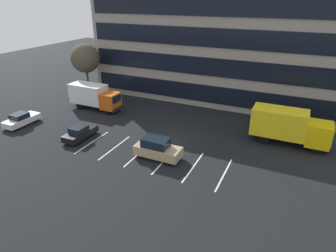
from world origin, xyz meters
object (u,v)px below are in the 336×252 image
box_truck_yellow_all (289,125)px  bare_tree (85,58)px  sedan_black (80,133)px  sedan_white (21,119)px  suv_tan (157,149)px  box_truck_orange (94,96)px

box_truck_yellow_all → bare_tree: 28.70m
box_truck_yellow_all → sedan_black: box_truck_yellow_all is taller
box_truck_yellow_all → sedan_white: size_ratio=1.86×
sedan_black → suv_tan: (9.21, -0.06, 0.28)m
box_truck_yellow_all → bare_tree: (-28.23, 3.64, 3.64)m
box_truck_yellow_all → suv_tan: 13.49m
sedan_black → sedan_white: (-8.61, -0.13, 0.02)m
bare_tree → box_truck_yellow_all: bearing=-7.4°
suv_tan → bare_tree: (-17.56, 11.83, 4.70)m
box_truck_orange → bare_tree: size_ratio=0.91×
sedan_black → bare_tree: size_ratio=0.52×
suv_tan → bare_tree: bare_tree is taller
box_truck_yellow_all → box_truck_orange: (-24.04, -0.31, -0.18)m
box_truck_yellow_all → sedan_black: (-19.89, -8.13, -1.34)m
sedan_black → sedan_white: size_ratio=0.97×
sedan_black → box_truck_yellow_all: bearing=22.2°
box_truck_yellow_all → bare_tree: bare_tree is taller
sedan_white → suv_tan: 17.82m
box_truck_orange → suv_tan: (13.37, -7.87, -0.88)m
sedan_black → bare_tree: bearing=125.3°
suv_tan → sedan_black: bearing=179.7°
sedan_white → bare_tree: bearing=88.7°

